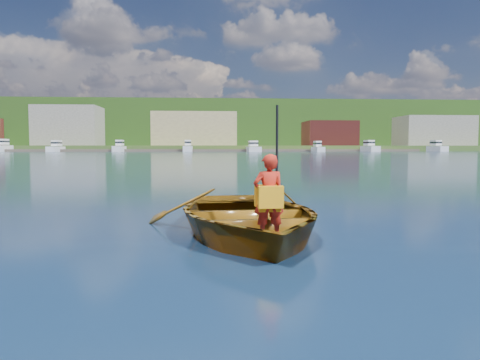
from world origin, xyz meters
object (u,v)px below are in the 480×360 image
(rowboat, at_px, (246,216))
(marina_yachts, at_px, (219,147))
(child_paddler, at_px, (269,197))
(dock, at_px, (234,150))

(rowboat, bearing_deg, marina_yachts, 88.96)
(rowboat, xyz_separation_m, marina_yachts, (2.62, 143.47, 1.04))
(rowboat, height_order, marina_yachts, marina_yachts)
(child_paddler, bearing_deg, rowboat, 105.35)
(child_paddler, height_order, dock, child_paddler)
(child_paddler, height_order, marina_yachts, marina_yachts)
(child_paddler, distance_m, dock, 149.24)
(dock, relative_size, marina_yachts, 1.12)
(rowboat, relative_size, child_paddler, 2.50)
(dock, bearing_deg, marina_yachts, -138.40)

